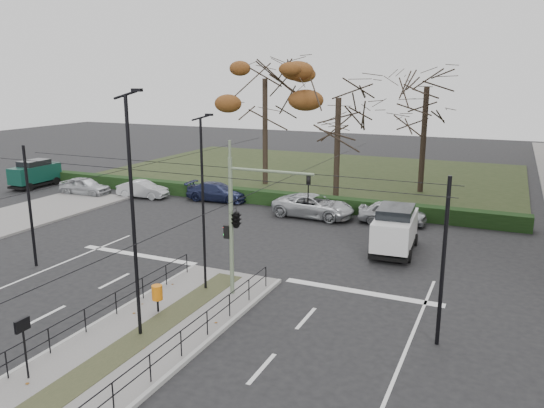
{
  "coord_description": "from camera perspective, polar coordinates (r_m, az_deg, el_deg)",
  "views": [
    {
      "loc": [
        11.3,
        -15.8,
        9.13
      ],
      "look_at": [
        1.19,
        6.54,
        3.22
      ],
      "focal_mm": 35.0,
      "sensor_mm": 36.0,
      "label": 1
    }
  ],
  "objects": [
    {
      "name": "park",
      "position": [
        51.64,
        4.38,
        3.37
      ],
      "size": [
        38.0,
        26.0,
        0.1
      ],
      "primitive_type": "cube",
      "color": "#242E17",
      "rests_on": "ground"
    },
    {
      "name": "parked_car_first",
      "position": [
        44.39,
        -19.47,
        1.82
      ],
      "size": [
        4.28,
        1.94,
        1.42
      ],
      "primitive_type": "imported",
      "rotation": [
        0.0,
        0.0,
        1.63
      ],
      "color": "#ABAFB3",
      "rests_on": "ground"
    },
    {
      "name": "catenary",
      "position": [
        21.53,
        -8.33,
        -1.98
      ],
      "size": [
        20.0,
        34.0,
        6.0
      ],
      "color": "black",
      "rests_on": "ground"
    },
    {
      "name": "streetlamp_median_near",
      "position": [
        18.59,
        -14.68,
        -1.24
      ],
      "size": [
        0.72,
        0.15,
        8.63
      ],
      "color": "black",
      "rests_on": "median_island"
    },
    {
      "name": "bare_tree_center",
      "position": [
        43.53,
        16.28,
        11.24
      ],
      "size": [
        5.62,
        5.62,
        11.04
      ],
      "color": "black",
      "rests_on": "park"
    },
    {
      "name": "rust_tree",
      "position": [
        45.13,
        -0.76,
        13.34
      ],
      "size": [
        8.85,
        8.85,
        11.69
      ],
      "color": "black",
      "rests_on": "park"
    },
    {
      "name": "litter_bin",
      "position": [
        21.42,
        -12.25,
        -9.33
      ],
      "size": [
        0.42,
        0.42,
        1.08
      ],
      "color": "black",
      "rests_on": "median_island"
    },
    {
      "name": "white_van",
      "position": [
        28.9,
        13.09,
        -2.58
      ],
      "size": [
        2.36,
        4.75,
        2.46
      ],
      "color": "silver",
      "rests_on": "ground"
    },
    {
      "name": "median_island",
      "position": [
        19.66,
        -14.65,
        -14.37
      ],
      "size": [
        4.4,
        15.0,
        0.14
      ],
      "primitive_type": "cube",
      "color": "slate",
      "rests_on": "ground"
    },
    {
      "name": "parked_car_fourth",
      "position": [
        35.34,
        4.49,
        -0.21
      ],
      "size": [
        5.52,
        2.68,
        1.51
      ],
      "primitive_type": "imported",
      "rotation": [
        0.0,
        0.0,
        1.54
      ],
      "color": "#ABAFB3",
      "rests_on": "ground"
    },
    {
      "name": "parked_car_second",
      "position": [
        42.14,
        -13.73,
        1.54
      ],
      "size": [
        4.09,
        1.81,
        1.31
      ],
      "primitive_type": "imported",
      "rotation": [
        0.0,
        0.0,
        1.68
      ],
      "color": "#ABAFB3",
      "rests_on": "ground"
    },
    {
      "name": "median_railing",
      "position": [
        19.19,
        -15.0,
        -12.09
      ],
      "size": [
        4.14,
        13.24,
        0.92
      ],
      "color": "black",
      "rests_on": "median_island"
    },
    {
      "name": "parked_car_fifth",
      "position": [
        34.43,
        12.82,
        -0.94
      ],
      "size": [
        4.35,
        1.97,
        1.45
      ],
      "primitive_type": "imported",
      "rotation": [
        0.0,
        0.0,
        1.63
      ],
      "color": "#ABAFB3",
      "rests_on": "ground"
    },
    {
      "name": "parked_car_third",
      "position": [
        40.07,
        -5.89,
        1.31
      ],
      "size": [
        4.88,
        2.21,
        1.39
      ],
      "primitive_type": "imported",
      "rotation": [
        0.0,
        0.0,
        1.63
      ],
      "color": "#1C2243",
      "rests_on": "ground"
    },
    {
      "name": "bare_tree_near",
      "position": [
        40.27,
        7.16,
        10.49
      ],
      "size": [
        6.25,
        6.25,
        9.99
      ],
      "color": "black",
      "rests_on": "park"
    },
    {
      "name": "hedge",
      "position": [
        39.46,
        -2.31,
        0.89
      ],
      "size": [
        38.0,
        1.0,
        1.0
      ],
      "primitive_type": "cube",
      "color": "black",
      "rests_on": "ground"
    },
    {
      "name": "info_panel",
      "position": [
        17.97,
        -25.22,
        -12.34
      ],
      "size": [
        0.11,
        0.51,
        1.96
      ],
      "color": "black",
      "rests_on": "median_island"
    },
    {
      "name": "streetlamp_median_far",
      "position": [
        22.4,
        -7.4,
        0.14
      ],
      "size": [
        0.63,
        0.13,
        7.55
      ],
      "color": "black",
      "rests_on": "median_island"
    },
    {
      "name": "ground",
      "position": [
        21.46,
        -10.38,
        -11.87
      ],
      "size": [
        140.0,
        140.0,
        0.0
      ],
      "primitive_type": "plane",
      "color": "black",
      "rests_on": "ground"
    },
    {
      "name": "traffic_light",
      "position": [
        21.73,
        -3.65,
        -1.38
      ],
      "size": [
        3.97,
        2.28,
        5.85
      ],
      "color": "slate",
      "rests_on": "median_island"
    },
    {
      "name": "green_van",
      "position": [
        49.1,
        -24.13,
        3.05
      ],
      "size": [
        1.92,
        4.49,
        2.29
      ],
      "color": "#0B3429",
      "rests_on": "ground"
    }
  ]
}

